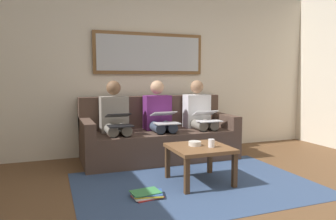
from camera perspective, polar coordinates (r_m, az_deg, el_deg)
The scene contains 14 objects.
wall_rear at distance 5.06m, azimuth -3.61°, elevation 7.20°, with size 6.00×0.12×2.60m, color beige.
area_rug at distance 3.62m, azimuth 4.85°, elevation -13.16°, with size 2.60×1.80×0.01m, color #33476B.
couch at distance 4.68m, azimuth -1.80°, elevation -4.85°, with size 2.20×0.90×0.90m.
framed_mirror at distance 4.98m, azimuth -3.30°, elevation 10.10°, with size 1.74×0.05×0.63m.
coffee_table at distance 3.60m, azimuth 5.71°, elevation -7.43°, with size 0.64×0.64×0.42m.
cup at distance 3.55m, azimuth 7.80°, elevation -5.93°, with size 0.07×0.07×0.09m, color silver.
bowl at distance 3.61m, azimuth 4.84°, elevation -6.01°, with size 0.14×0.14×0.05m, color beige.
person_left at distance 4.81m, azimuth 5.69°, elevation -1.00°, with size 0.38×0.58×1.14m.
laptop_white at distance 4.60m, azimuth 7.01°, elevation -1.16°, with size 0.34×0.34×0.15m.
person_middle at distance 4.57m, azimuth -1.53°, elevation -1.34°, with size 0.38×0.58×1.14m.
laptop_silver at distance 4.35m, azimuth -0.52°, elevation -1.41°, with size 0.33×0.37×0.16m.
person_right at distance 4.41m, azimuth -9.43°, elevation -1.69°, with size 0.38×0.58×1.14m.
laptop_black at distance 4.17m, azimuth -8.81°, elevation -1.77°, with size 0.31×0.38×0.16m.
magazine_stack at distance 3.26m, azimuth -3.73°, elevation -14.88°, with size 0.34×0.28×0.05m.
Camera 1 is at (1.47, 2.24, 1.19)m, focal length 33.89 mm.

